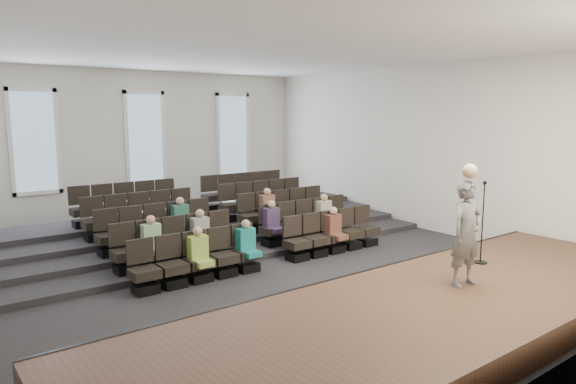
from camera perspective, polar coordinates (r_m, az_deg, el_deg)
The scene contains 13 objects.
ground at distance 12.69m, azimuth -3.26°, elevation -7.52°, with size 14.00×14.00×0.00m, color black.
ceiling at distance 12.28m, azimuth -3.47°, elevation 15.55°, with size 12.00×14.00×0.02m, color white.
wall_back at distance 18.47m, azimuth -15.62°, elevation 5.14°, with size 12.00×0.04×5.00m, color silver.
wall_front at distance 7.53m, azimuth 27.89°, elevation -0.27°, with size 12.00×0.04×5.00m, color silver.
wall_right at distance 16.35m, azimuth 14.51°, elevation 4.76°, with size 0.04×14.00×5.00m, color silver.
stage at distance 9.06m, azimuth 15.52°, elevation -12.94°, with size 11.80×3.60×0.50m, color #4A2C1F.
stage_lip at distance 10.15m, azimuth 7.45°, elevation -10.31°, with size 11.80×0.06×0.52m, color black.
risers at distance 15.30m, azimuth -9.92°, elevation -4.07°, with size 11.80×4.80×0.60m.
seating_rows at distance 13.80m, azimuth -6.86°, elevation -3.34°, with size 6.80×4.70×1.67m.
windows at distance 18.40m, azimuth -15.56°, elevation 5.75°, with size 8.44×0.10×3.24m.
audience at distance 12.69m, azimuth -4.69°, elevation -3.76°, with size 5.45×2.64×1.10m.
speaker at distance 9.65m, azimuth 19.22°, elevation -4.36°, with size 0.69×0.45×1.89m, color #64615F.
mic_stand at distance 11.27m, azimuth 20.71°, elevation -4.88°, with size 0.28×0.28×1.70m.
Camera 1 is at (-6.77, -10.13, 3.54)m, focal length 32.00 mm.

